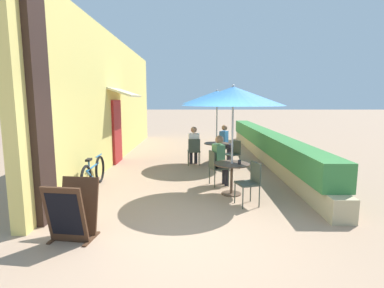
{
  "coord_description": "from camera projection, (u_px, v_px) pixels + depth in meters",
  "views": [
    {
      "loc": [
        0.19,
        -4.4,
        2.11
      ],
      "look_at": [
        0.15,
        3.09,
        1.0
      ],
      "focal_mm": 28.0,
      "sensor_mm": 36.0,
      "label": 1
    }
  ],
  "objects": [
    {
      "name": "patio_umbrella_near",
      "position": [
        233.0,
        96.0,
        6.43
      ],
      "size": [
        2.23,
        2.23,
        2.44
      ],
      "color": "#B7B7BC",
      "rests_on": "ground_plane"
    },
    {
      "name": "cafe_chair_near_left",
      "position": [
        216.0,
        165.0,
        7.36
      ],
      "size": [
        0.5,
        0.5,
        0.87
      ],
      "rotation": [
        0.0,
        0.0,
        5.02
      ],
      "color": "#384238",
      "rests_on": "ground_plane"
    },
    {
      "name": "bicycle_leaning",
      "position": [
        93.0,
        174.0,
        7.13
      ],
      "size": [
        0.11,
        1.77,
        0.79
      ],
      "rotation": [
        0.0,
        0.0,
        0.03
      ],
      "color": "black",
      "rests_on": "ground_plane"
    },
    {
      "name": "seated_patron_near_left",
      "position": [
        220.0,
        158.0,
        7.37
      ],
      "size": [
        0.48,
        0.43,
        1.25
      ],
      "rotation": [
        0.0,
        0.0,
        5.02
      ],
      "color": "#23232D",
      "rests_on": "ground_plane"
    },
    {
      "name": "patio_table_near",
      "position": [
        232.0,
        172.0,
        6.68
      ],
      "size": [
        0.81,
        0.81,
        0.71
      ],
      "color": "brown",
      "rests_on": "ground_plane"
    },
    {
      "name": "cafe_chair_mid_back",
      "position": [
        233.0,
        152.0,
        9.22
      ],
      "size": [
        0.56,
        0.56,
        0.87
      ],
      "rotation": [
        0.0,
        0.0,
        8.45
      ],
      "color": "#384238",
      "rests_on": "ground_plane"
    },
    {
      "name": "menu_board",
      "position": [
        73.0,
        211.0,
        4.53
      ],
      "size": [
        0.68,
        0.7,
        0.9
      ],
      "rotation": [
        0.0,
        0.0,
        -0.13
      ],
      "color": "#422819",
      "rests_on": "ground_plane"
    },
    {
      "name": "ground_plane",
      "position": [
        181.0,
        236.0,
        4.67
      ],
      "size": [
        120.0,
        120.0,
        0.0
      ],
      "primitive_type": "plane",
      "color": "#9E7F66"
    },
    {
      "name": "cafe_facade_wall",
      "position": [
        115.0,
        100.0,
        10.4
      ],
      "size": [
        0.98,
        12.45,
        4.2
      ],
      "color": "#E0CC6B",
      "rests_on": "ground_plane"
    },
    {
      "name": "patio_umbrella_mid",
      "position": [
        217.0,
        97.0,
        9.54
      ],
      "size": [
        2.23,
        2.23,
        2.44
      ],
      "color": "#B7B7BC",
      "rests_on": "ground_plane"
    },
    {
      "name": "patio_table_mid",
      "position": [
        216.0,
        149.0,
        9.79
      ],
      "size": [
        0.81,
        0.81,
        0.71
      ],
      "color": "brown",
      "rests_on": "ground_plane"
    },
    {
      "name": "cafe_chair_mid_right",
      "position": [
        194.0,
        150.0,
        9.66
      ],
      "size": [
        0.43,
        0.43,
        0.87
      ],
      "rotation": [
        0.0,
        0.0,
        6.36
      ],
      "color": "#384238",
      "rests_on": "ground_plane"
    },
    {
      "name": "coffee_cup_near",
      "position": [
        239.0,
        162.0,
        6.59
      ],
      "size": [
        0.07,
        0.07,
        0.09
      ],
      "color": "#232328",
      "rests_on": "patio_table_near"
    },
    {
      "name": "seated_patron_mid_right",
      "position": [
        194.0,
        144.0,
        9.75
      ],
      "size": [
        0.36,
        0.42,
        1.25
      ],
      "rotation": [
        0.0,
        0.0,
        6.36
      ],
      "color": "#23232D",
      "rests_on": "ground_plane"
    },
    {
      "name": "cafe_chair_near_right",
      "position": [
        251.0,
        180.0,
        6.0
      ],
      "size": [
        0.5,
        0.5,
        0.87
      ],
      "rotation": [
        0.0,
        0.0,
        8.16
      ],
      "color": "#384238",
      "rests_on": "ground_plane"
    },
    {
      "name": "cafe_chair_mid_left",
      "position": [
        222.0,
        146.0,
        10.48
      ],
      "size": [
        0.53,
        0.53,
        0.87
      ],
      "rotation": [
        0.0,
        0.0,
        4.26
      ],
      "color": "#384238",
      "rests_on": "ground_plane"
    },
    {
      "name": "planter_hedge",
      "position": [
        265.0,
        144.0,
        10.63
      ],
      "size": [
        0.6,
        11.45,
        1.01
      ],
      "color": "tan",
      "rests_on": "ground_plane"
    },
    {
      "name": "seated_patron_mid_left",
      "position": [
        225.0,
        141.0,
        10.41
      ],
      "size": [
        0.5,
        0.46,
        1.25
      ],
      "rotation": [
        0.0,
        0.0,
        4.26
      ],
      "color": "#23232D",
      "rests_on": "ground_plane"
    }
  ]
}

